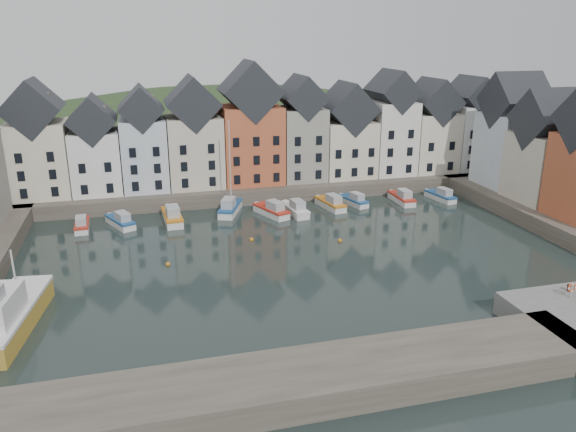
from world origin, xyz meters
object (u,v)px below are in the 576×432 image
object	(u,v)px
life_ring_post	(572,288)
boat_a	(82,225)
mooring_bollard	(570,288)
boat_d	(230,207)
large_vessel	(8,316)

from	to	relation	value
life_ring_post	boat_a	bearing A→B (deg)	140.41
boat_a	mooring_bollard	bearing A→B (deg)	-40.49
boat_d	life_ring_post	world-z (taller)	boat_d
large_vessel	boat_a	bearing A→B (deg)	89.99
mooring_bollard	boat_a	bearing A→B (deg)	141.76
boat_d	life_ring_post	size ratio (longest dim) A/B	9.83
boat_d	mooring_bollard	world-z (taller)	boat_d
boat_d	large_vessel	bearing A→B (deg)	-108.13
boat_a	boat_d	distance (m)	19.02
boat_d	mooring_bollard	size ratio (longest dim) A/B	22.83
life_ring_post	large_vessel	bearing A→B (deg)	168.13
boat_a	boat_d	size ratio (longest dim) A/B	0.42
boat_a	boat_d	xyz separation A→B (m)	(18.94, 1.79, 0.22)
boat_a	boat_d	bearing A→B (deg)	3.13
life_ring_post	boat_d	bearing A→B (deg)	122.40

